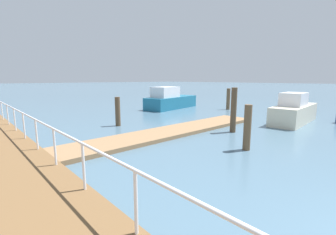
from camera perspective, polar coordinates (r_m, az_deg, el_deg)
The scene contains 9 objects.
ground_plane at distance 19.42m, azimuth -26.86°, elevation 0.18°, with size 300.00×300.00×0.00m, color slate.
floating_dock at distance 11.99m, azimuth 0.38°, elevation -3.59°, with size 12.81×2.00×0.18m, color #93704C.
boardwalk_railing at distance 7.18m, azimuth -26.31°, elevation -3.96°, with size 0.06×27.94×1.08m.
dock_piling_0 at distance 21.98m, azimuth 14.62°, elevation 4.43°, with size 0.33×0.33×1.94m, color brown.
dock_piling_1 at distance 14.16m, azimuth -12.29°, elevation 1.45°, with size 0.30×0.30×1.74m, color brown.
dock_piling_2 at distance 9.64m, azimuth 18.96°, elevation -2.37°, with size 0.29×0.29×1.82m, color brown.
dock_piling_3 at distance 12.64m, azimuth 15.85°, elevation 1.76°, with size 0.30×0.30×2.36m, color brown.
moored_boat_0 at distance 22.11m, azimuth 0.51°, elevation 4.30°, with size 6.16×3.11×2.07m.
moored_boat_2 at distance 16.92m, azimuth 28.59°, elevation 1.33°, with size 5.32×2.01×1.95m.
Camera 1 is at (-5.00, 1.45, 2.81)m, focal length 24.74 mm.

